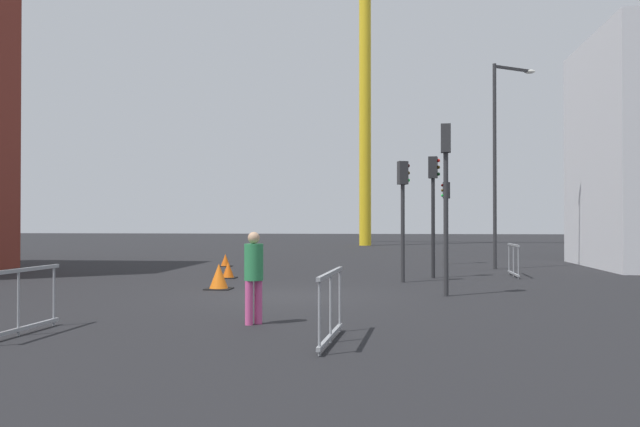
% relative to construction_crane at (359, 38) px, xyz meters
% --- Properties ---
extents(ground, '(160.00, 160.00, 0.00)m').
position_rel_construction_crane_xyz_m(ground, '(0.10, -34.15, -15.76)').
color(ground, black).
extents(construction_crane, '(19.03, 2.57, 23.54)m').
position_rel_construction_crane_xyz_m(construction_crane, '(0.00, 0.00, 0.00)').
color(construction_crane, yellow).
rests_on(construction_crane, ground).
extents(streetlamp_tall, '(1.81, 1.19, 7.91)m').
position_rel_construction_crane_xyz_m(streetlamp_tall, '(6.70, -24.12, -11.09)').
color(streetlamp_tall, '#2D2D30').
rests_on(streetlamp_tall, ground).
extents(traffic_light_median, '(0.39, 0.29, 3.93)m').
position_rel_construction_crane_xyz_m(traffic_light_median, '(3.90, -28.58, -13.11)').
color(traffic_light_median, '#232326').
rests_on(traffic_light_median, ground).
extents(traffic_light_near, '(0.39, 0.32, 3.65)m').
position_rel_construction_crane_xyz_m(traffic_light_near, '(2.91, -30.18, -13.29)').
color(traffic_light_near, '#2D2D30').
rests_on(traffic_light_near, ground).
extents(traffic_light_far, '(0.26, 0.38, 4.23)m').
position_rel_construction_crane_xyz_m(traffic_light_far, '(3.91, -33.78, -12.93)').
color(traffic_light_far, '#2D2D30').
rests_on(traffic_light_far, ground).
extents(traffic_light_corner, '(0.38, 0.26, 3.51)m').
position_rel_construction_crane_xyz_m(traffic_light_corner, '(4.87, -21.49, -13.37)').
color(traffic_light_corner, black).
rests_on(traffic_light_corner, ground).
extents(pedestrian_walking, '(0.34, 0.34, 1.65)m').
position_rel_construction_crane_xyz_m(pedestrian_walking, '(0.14, -38.71, -14.80)').
color(pedestrian_walking, '#D14C8C').
rests_on(pedestrian_walking, ground).
extents(safety_barrier_front, '(0.17, 2.29, 1.08)m').
position_rel_construction_crane_xyz_m(safety_barrier_front, '(-3.37, -40.28, -15.19)').
color(safety_barrier_front, gray).
rests_on(safety_barrier_front, ground).
extents(safety_barrier_left_run, '(0.09, 2.13, 1.08)m').
position_rel_construction_crane_xyz_m(safety_barrier_left_run, '(6.59, -27.69, -15.19)').
color(safety_barrier_left_run, gray).
rests_on(safety_barrier_left_run, ground).
extents(safety_barrier_rear, '(0.19, 2.21, 1.08)m').
position_rel_construction_crane_xyz_m(safety_barrier_rear, '(1.67, -40.33, -15.19)').
color(safety_barrier_rear, gray).
rests_on(safety_barrier_rear, ground).
extents(traffic_cone_striped, '(0.52, 0.52, 0.53)m').
position_rel_construction_crane_xyz_m(traffic_cone_striped, '(-2.68, -29.35, -15.52)').
color(traffic_cone_striped, black).
rests_on(traffic_cone_striped, ground).
extents(traffic_cone_orange, '(0.68, 0.68, 0.69)m').
position_rel_construction_crane_xyz_m(traffic_cone_orange, '(-2.08, -32.80, -15.43)').
color(traffic_cone_orange, black).
rests_on(traffic_cone_orange, ground).
extents(traffic_cone_on_verge, '(0.51, 0.51, 0.51)m').
position_rel_construction_crane_xyz_m(traffic_cone_on_verge, '(-4.17, -23.94, -15.52)').
color(traffic_cone_on_verge, black).
rests_on(traffic_cone_on_verge, ground).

